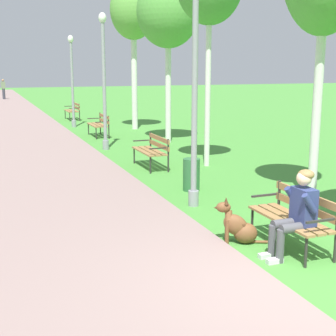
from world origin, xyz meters
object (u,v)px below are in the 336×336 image
object	(u,v)px
park_bench_mid	(152,148)
litter_bin	(191,175)
park_bench_far	(100,123)
dog_brown	(239,227)
lamp_post_far	(72,80)
park_bench_furthest	(73,110)
birch_tree_fourth	(168,12)
lamp_post_near	(195,93)
lamp_post_mid	(104,80)
pedestrian_further_distant	(3,89)
person_seated_on_near_bench	(297,210)
park_bench_near	(295,214)
birch_tree_fifth	(133,11)

from	to	relation	value
park_bench_mid	litter_bin	xyz separation A→B (m)	(-0.01, -2.59, -0.16)
park_bench_far	dog_brown	world-z (taller)	park_bench_far
dog_brown	lamp_post_far	distance (m)	15.31
park_bench_mid	park_bench_furthest	distance (m)	12.49
park_bench_furthest	birch_tree_fourth	xyz separation A→B (m)	(1.82, -8.61, 3.90)
park_bench_furthest	dog_brown	bearing A→B (deg)	-92.30
park_bench_furthest	lamp_post_near	distance (m)	16.26
dog_brown	lamp_post_mid	world-z (taller)	lamp_post_mid
pedestrian_further_distant	litter_bin	bearing A→B (deg)	-85.64
person_seated_on_near_bench	pedestrian_further_distant	world-z (taller)	pedestrian_further_distant
lamp_post_mid	birch_tree_fourth	world-z (taller)	birch_tree_fourth
park_bench_furthest	person_seated_on_near_bench	size ratio (longest dim) A/B	1.20
park_bench_furthest	pedestrian_further_distant	xyz separation A→B (m)	(-2.58, 17.05, 0.33)
park_bench_near	lamp_post_near	size ratio (longest dim) A/B	0.36
park_bench_near	lamp_post_near	xyz separation A→B (m)	(-0.51, 2.51, 1.64)
person_seated_on_near_bench	birch_tree_fourth	bearing A→B (deg)	78.71
park_bench_near	lamp_post_far	size ratio (longest dim) A/B	0.38
person_seated_on_near_bench	birch_tree_fifth	size ratio (longest dim) A/B	0.20
dog_brown	birch_tree_fifth	xyz separation A→B (m)	(2.55, 13.60, 4.59)
lamp_post_far	birch_tree_fourth	distance (m)	6.49
park_bench_near	dog_brown	xyz separation A→B (m)	(-0.68, 0.44, -0.25)
park_bench_furthest	birch_tree_fifth	world-z (taller)	birch_tree_fifth
park_bench_furthest	birch_tree_fourth	distance (m)	9.62
park_bench_far	birch_tree_fourth	world-z (taller)	birch_tree_fourth
park_bench_far	birch_tree_fifth	world-z (taller)	birch_tree_fifth
lamp_post_near	pedestrian_further_distant	distance (m)	33.31
park_bench_mid	birch_tree_fourth	world-z (taller)	birch_tree_fourth
park_bench_far	lamp_post_far	xyz separation A→B (m)	(-0.41, 3.26, 1.53)
lamp_post_far	pedestrian_further_distant	bearing A→B (deg)	95.87
park_bench_mid	litter_bin	world-z (taller)	park_bench_mid
park_bench_mid	dog_brown	bearing A→B (deg)	-96.14
lamp_post_near	pedestrian_further_distant	bearing A→B (deg)	93.48
park_bench_furthest	lamp_post_near	size ratio (longest dim) A/B	0.36
park_bench_far	birch_tree_fourth	size ratio (longest dim) A/B	0.27
lamp_post_far	birch_tree_fifth	size ratio (longest dim) A/B	0.64
litter_bin	person_seated_on_near_bench	bearing A→B (deg)	-91.88
park_bench_mid	birch_tree_fifth	size ratio (longest dim) A/B	0.24
dog_brown	birch_tree_fourth	bearing A→B (deg)	75.17
birch_tree_fourth	birch_tree_fifth	xyz separation A→B (m)	(-0.00, 3.97, 0.45)
lamp_post_near	birch_tree_fourth	size ratio (longest dim) A/B	0.74
park_bench_furthest	person_seated_on_near_bench	xyz separation A→B (m)	(-0.26, -19.00, 0.17)
lamp_post_mid	litter_bin	size ratio (longest dim) A/B	6.07
park_bench_mid	dog_brown	distance (m)	5.79
dog_brown	lamp_post_mid	distance (m)	9.17
park_bench_furthest	person_seated_on_near_bench	bearing A→B (deg)	-90.78
birch_tree_fifth	lamp_post_mid	bearing A→B (deg)	-117.46
park_bench_mid	birch_tree_fifth	bearing A→B (deg)	76.21
birch_tree_fifth	pedestrian_further_distant	distance (m)	22.50
birch_tree_fourth	litter_bin	world-z (taller)	birch_tree_fourth
park_bench_mid	dog_brown	xyz separation A→B (m)	(-0.62, -5.75, -0.25)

